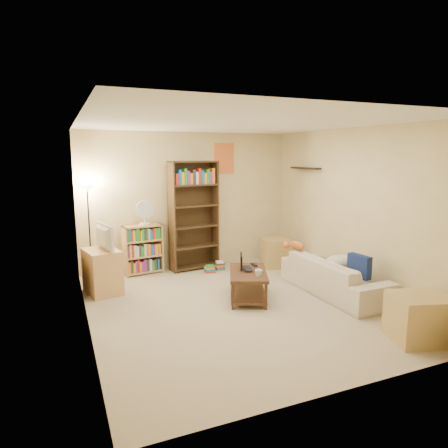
# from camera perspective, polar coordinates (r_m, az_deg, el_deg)

# --- Properties ---
(room) EXTENTS (4.50, 4.54, 2.52)m
(room) POSITION_cam_1_polar(r_m,az_deg,el_deg) (5.38, 2.19, 4.87)
(room) COLOR #C8B596
(room) RESTS_ON ground
(sofa) EXTENTS (1.90, 0.78, 0.55)m
(sofa) POSITION_cam_1_polar(r_m,az_deg,el_deg) (6.33, 15.54, -7.16)
(sofa) COLOR beige
(sofa) RESTS_ON ground
(navy_pillow) EXTENTS (0.15, 0.37, 0.33)m
(navy_pillow) POSITION_cam_1_polar(r_m,az_deg,el_deg) (6.03, 18.75, -5.72)
(navy_pillow) COLOR navy
(navy_pillow) RESTS_ON sofa
(cream_blanket) EXTENTS (0.51, 0.36, 0.22)m
(cream_blanket) POSITION_cam_1_polar(r_m,az_deg,el_deg) (6.40, 16.31, -5.20)
(cream_blanket) COLOR beige
(cream_blanket) RESTS_ON sofa
(tabby_cat) EXTENTS (0.43, 0.16, 0.15)m
(tabby_cat) POSITION_cam_1_polar(r_m,az_deg,el_deg) (6.67, 10.13, -2.99)
(tabby_cat) COLOR #CD682B
(tabby_cat) RESTS_ON sofa
(coffee_table) EXTENTS (0.86, 1.07, 0.42)m
(coffee_table) POSITION_cam_1_polar(r_m,az_deg,el_deg) (5.89, 3.44, -8.14)
(coffee_table) COLOR #49291C
(coffee_table) RESTS_ON ground
(laptop) EXTENTS (0.41, 0.35, 0.02)m
(laptop) POSITION_cam_1_polar(r_m,az_deg,el_deg) (5.93, 3.79, -6.40)
(laptop) COLOR black
(laptop) RESTS_ON coffee_table
(laptop_screen) EXTENTS (0.14, 0.29, 0.21)m
(laptop_screen) POSITION_cam_1_polar(r_m,az_deg,el_deg) (5.89, 2.48, -5.34)
(laptop_screen) COLOR white
(laptop_screen) RESTS_ON laptop
(mug) EXTENTS (0.18, 0.18, 0.10)m
(mug) POSITION_cam_1_polar(r_m,az_deg,el_deg) (5.60, 4.97, -7.00)
(mug) COLOR white
(mug) RESTS_ON coffee_table
(tv_remote) EXTENTS (0.07, 0.17, 0.02)m
(tv_remote) POSITION_cam_1_polar(r_m,az_deg,el_deg) (6.15, 4.29, -5.81)
(tv_remote) COLOR black
(tv_remote) RESTS_ON coffee_table
(tv_stand) EXTENTS (0.57, 0.71, 0.67)m
(tv_stand) POSITION_cam_1_polar(r_m,az_deg,el_deg) (6.39, -16.98, -6.49)
(tv_stand) COLOR tan
(tv_stand) RESTS_ON ground
(television) EXTENTS (0.71, 0.37, 0.39)m
(television) POSITION_cam_1_polar(r_m,az_deg,el_deg) (6.27, -17.23, -1.81)
(television) COLOR black
(television) RESTS_ON tv_stand
(tall_bookshelf) EXTENTS (0.92, 0.41, 1.98)m
(tall_bookshelf) POSITION_cam_1_polar(r_m,az_deg,el_deg) (7.27, -4.34, 1.60)
(tall_bookshelf) COLOR #3D2A17
(tall_bookshelf) RESTS_ON ground
(short_bookshelf) EXTENTS (0.71, 0.36, 0.87)m
(short_bookshelf) POSITION_cam_1_polar(r_m,az_deg,el_deg) (7.22, -11.53, -3.57)
(short_bookshelf) COLOR tan
(short_bookshelf) RESTS_ON ground
(desk_fan) EXTENTS (0.31, 0.17, 0.44)m
(desk_fan) POSITION_cam_1_polar(r_m,az_deg,el_deg) (7.06, -11.26, 1.68)
(desk_fan) COLOR silver
(desk_fan) RESTS_ON short_bookshelf
(floor_lamp) EXTENTS (0.27, 0.27, 1.61)m
(floor_lamp) POSITION_cam_1_polar(r_m,az_deg,el_deg) (6.96, -18.87, 2.71)
(floor_lamp) COLOR black
(floor_lamp) RESTS_ON ground
(side_table) EXTENTS (0.53, 0.53, 0.54)m
(side_table) POSITION_cam_1_polar(r_m,az_deg,el_deg) (7.61, 7.35, -4.07)
(side_table) COLOR tan
(side_table) RESTS_ON ground
(end_cabinet) EXTENTS (0.76, 0.69, 0.53)m
(end_cabinet) POSITION_cam_1_polar(r_m,az_deg,el_deg) (5.15, 26.29, -11.97)
(end_cabinet) COLOR tan
(end_cabinet) RESTS_ON ground
(book_stacks) EXTENTS (0.40, 0.22, 0.17)m
(book_stacks) POSITION_cam_1_polar(r_m,az_deg,el_deg) (7.29, -1.27, -6.17)
(book_stacks) COLOR red
(book_stacks) RESTS_ON ground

